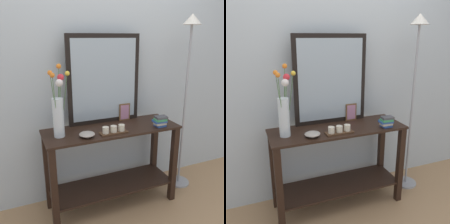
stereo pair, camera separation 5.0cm
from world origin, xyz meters
TOP-DOWN VIEW (x-y plane):
  - ground_plane at (0.00, 0.00)m, footprint 7.00×6.00m
  - wall_back at (0.00, 0.34)m, footprint 6.40×0.08m
  - console_table at (0.00, 0.00)m, footprint 1.24×0.43m
  - mirror_leaning at (-0.00, 0.18)m, footprint 0.70×0.03m
  - tall_vase_left at (-0.47, -0.00)m, footprint 0.20×0.21m
  - candle_tray at (-0.03, -0.12)m, footprint 0.24×0.09m
  - picture_frame_small at (0.20, 0.16)m, footprint 0.11×0.01m
  - decorative_bowl at (-0.27, -0.11)m, footprint 0.13×0.13m
  - book_stack at (0.42, -0.14)m, footprint 0.13×0.10m
  - floor_lamp at (0.84, 0.03)m, footprint 0.24×0.24m

SIDE VIEW (x-z plane):
  - ground_plane at x=0.00m, z-range -0.02..0.00m
  - console_table at x=0.00m, z-range 0.09..0.89m
  - decorative_bowl at x=-0.27m, z-range 0.80..0.85m
  - candle_tray at x=-0.03m, z-range 0.80..0.86m
  - book_stack at x=0.42m, z-range 0.80..0.90m
  - picture_frame_small at x=0.20m, z-range 0.80..0.97m
  - tall_vase_left at x=-0.47m, z-range 0.73..1.32m
  - mirror_leaning at x=0.00m, z-range 0.80..1.63m
  - floor_lamp at x=0.84m, z-range 0.32..2.13m
  - wall_back at x=0.00m, z-range 0.00..2.70m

